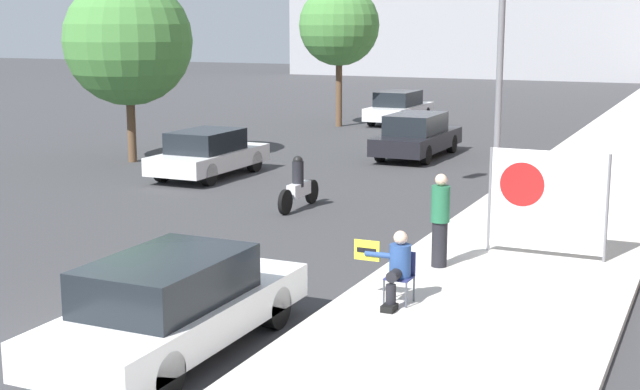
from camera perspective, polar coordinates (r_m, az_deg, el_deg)
name	(u,v)px	position (r m, az deg, el deg)	size (l,w,h in m)	color
ground_plane	(101,352)	(12.86, -13.82, -9.72)	(160.00, 160.00, 0.00)	#38383A
sidewalk_curb	(585,190)	(24.96, 16.61, 0.33)	(4.33, 90.00, 0.13)	beige
seated_protester	(397,266)	(13.96, 4.94, -4.56)	(0.94, 0.77, 1.16)	#474C56
jogger_on_sidewalk	(440,220)	(16.12, 7.69, -1.58)	(0.34, 0.34, 1.70)	black
protest_banner	(546,201)	(17.21, 14.26, -0.37)	(2.23, 0.06, 2.01)	slate
traffic_light_pole	(452,33)	(22.00, 8.42, 10.19)	(3.39, 3.15, 6.05)	slate
parked_car_curbside	(173,305)	(12.37, -9.37, -6.93)	(1.77, 4.66, 1.39)	white
car_on_road_nearest	(208,153)	(26.41, -7.16, 2.66)	(1.78, 4.25, 1.39)	white
car_on_road_midblock	(417,136)	(30.25, 6.22, 3.81)	(1.77, 4.76, 1.49)	black
car_on_road_distant	(399,107)	(40.43, 5.08, 5.61)	(1.78, 4.66, 1.47)	silver
motorcycle_on_road	(299,186)	(21.69, -1.38, 0.56)	(0.28, 2.08, 1.32)	silver
street_tree_near_curb	(128,41)	(29.51, -12.19, 9.60)	(4.12, 4.12, 5.96)	brown
street_tree_midblock	(339,26)	(39.03, 1.24, 10.79)	(3.49, 3.49, 6.12)	brown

